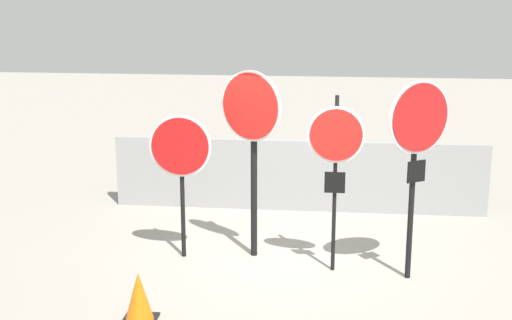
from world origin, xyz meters
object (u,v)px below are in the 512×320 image
stop_sign_1 (252,127)px  stop_sign_3 (418,136)px  stop_sign_2 (336,148)px  stop_sign_0 (181,154)px  traffic_cone_0 (139,297)px

stop_sign_1 → stop_sign_3: stop_sign_1 is taller
stop_sign_1 → stop_sign_2: 1.20m
stop_sign_2 → stop_sign_3: 1.01m
stop_sign_0 → stop_sign_1: (0.93, 0.15, 0.36)m
stop_sign_1 → stop_sign_2: size_ratio=1.11×
stop_sign_0 → traffic_cone_0: size_ratio=3.45×
stop_sign_0 → stop_sign_2: (2.04, -0.26, 0.20)m
stop_sign_3 → traffic_cone_0: 3.80m
stop_sign_2 → traffic_cone_0: size_ratio=4.02×
stop_sign_0 → stop_sign_2: size_ratio=0.86×
stop_sign_1 → stop_sign_2: stop_sign_1 is taller
stop_sign_0 → stop_sign_1: 1.01m
stop_sign_1 → stop_sign_3: (2.09, -0.56, 0.04)m
traffic_cone_0 → stop_sign_1: bearing=63.7°
stop_sign_2 → traffic_cone_0: bearing=-140.8°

